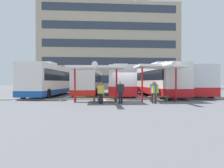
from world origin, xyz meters
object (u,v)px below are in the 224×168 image
coach_bus_3 (155,81)px  bench_2 (158,97)px  coach_bus_4 (183,82)px  bench_0 (85,98)px  waiting_passenger_1 (101,92)px  coach_bus_0 (52,80)px  waiting_passenger_0 (121,91)px  coach_bus_1 (89,82)px  coach_bus_2 (119,82)px  waiting_passenger_3 (154,91)px  waiting_shelter_0 (96,68)px  bench_1 (107,98)px  waiting_passenger_2 (155,91)px  waiting_shelter_1 (160,67)px

coach_bus_3 → bench_2: 6.88m
coach_bus_4 → bench_0: bearing=-147.7°
coach_bus_3 → coach_bus_4: (3.65, 0.46, -0.09)m
coach_bus_4 → waiting_passenger_1: size_ratio=7.68×
coach_bus_0 → waiting_passenger_0: bearing=-50.2°
coach_bus_1 → waiting_passenger_0: coach_bus_1 is taller
coach_bus_2 → coach_bus_4: bearing=-0.8°
waiting_passenger_3 → waiting_passenger_1: bearing=-179.6°
bench_2 → waiting_passenger_3: 1.86m
waiting_shelter_0 → waiting_passenger_0: waiting_shelter_0 is taller
coach_bus_4 → waiting_passenger_0: bearing=-136.2°
coach_bus_1 → bench_1: bearing=-77.3°
waiting_passenger_2 → coach_bus_1: bearing=119.9°
waiting_passenger_2 → coach_bus_2: bearing=101.7°
coach_bus_4 → bench_0: 13.69m
coach_bus_3 → waiting_shelter_1: (-1.71, -6.95, 1.06)m
bench_1 → waiting_passenger_0: waiting_passenger_0 is taller
bench_2 → coach_bus_3: bearing=75.3°
coach_bus_0 → bench_1: bearing=-51.1°
coach_bus_2 → waiting_shelter_0: bearing=-109.1°
coach_bus_3 → coach_bus_4: 3.68m
waiting_passenger_1 → waiting_passenger_2: waiting_passenger_2 is taller
waiting_shelter_1 → coach_bus_0: bearing=144.0°
coach_bus_1 → coach_bus_2: bearing=-13.1°
coach_bus_3 → bench_2: bearing=-104.7°
coach_bus_1 → waiting_passenger_0: (2.89, -9.35, -0.66)m
waiting_shelter_1 → waiting_passenger_3: waiting_shelter_1 is taller
coach_bus_1 → coach_bus_0: bearing=-171.1°
coach_bus_0 → coach_bus_2: coach_bus_0 is taller
bench_1 → waiting_passenger_3: (3.50, -1.05, 0.64)m
waiting_passenger_2 → bench_0: bearing=166.5°
bench_1 → waiting_passenger_2: waiting_passenger_2 is taller
bench_1 → waiting_passenger_3: waiting_passenger_3 is taller
coach_bus_0 → waiting_shelter_1: 13.14m
coach_bus_0 → waiting_passenger_1: (5.75, -8.82, -0.90)m
bench_2 → waiting_passenger_3: size_ratio=1.02×
coach_bus_1 → bench_1: (1.90, -8.41, -1.31)m
waiting_passenger_0 → waiting_passenger_2: bearing=-4.0°
waiting_shelter_1 → waiting_passenger_0: 3.97m
coach_bus_2 → coach_bus_4: size_ratio=0.93×
coach_bus_4 → waiting_shelter_1: coach_bus_4 is taller
bench_1 → waiting_passenger_2: size_ratio=1.03×
coach_bus_2 → bench_2: size_ratio=6.54×
coach_bus_3 → waiting_shelter_0: size_ratio=2.47×
waiting_shelter_0 → bench_1: (0.90, 0.24, -2.37)m
coach_bus_0 → coach_bus_4: coach_bus_0 is taller
waiting_passenger_3 → waiting_shelter_0: bearing=169.5°
coach_bus_4 → waiting_shelter_1: bearing=-125.9°
waiting_shelter_0 → coach_bus_3: bearing=46.0°
coach_bus_1 → waiting_shelter_0: (1.00, -8.65, 1.06)m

